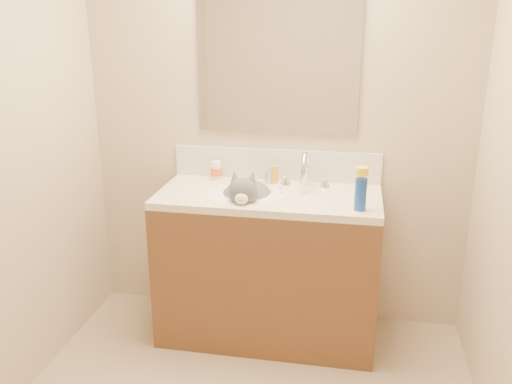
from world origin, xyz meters
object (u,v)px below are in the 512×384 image
at_px(vanity_cabinet, 268,269).
at_px(amber_bottle, 274,174).
at_px(pill_bottle, 216,171).
at_px(spray_can, 360,194).
at_px(cat, 247,199).
at_px(faucet, 305,173).
at_px(silver_jar, 268,177).
at_px(basin, 246,206).

relative_size(vanity_cabinet, amber_bottle, 11.71).
distance_m(pill_bottle, spray_can, 0.91).
relative_size(amber_bottle, spray_can, 0.63).
height_order(cat, amber_bottle, cat).
bearing_deg(vanity_cabinet, amber_bottle, 89.54).
bearing_deg(amber_bottle, spray_can, -37.19).
bearing_deg(pill_bottle, faucet, -7.02).
xyz_separation_m(amber_bottle, spray_can, (0.48, -0.37, 0.03)).
bearing_deg(amber_bottle, silver_jar, 174.93).
relative_size(faucet, amber_bottle, 2.73).
bearing_deg(spray_can, vanity_cabinet, 160.26).
bearing_deg(basin, silver_jar, 69.23).
distance_m(silver_jar, amber_bottle, 0.04).
distance_m(faucet, pill_bottle, 0.53).
xyz_separation_m(vanity_cabinet, silver_jar, (-0.03, 0.20, 0.48)).
bearing_deg(faucet, pill_bottle, 172.98).
height_order(vanity_cabinet, amber_bottle, amber_bottle).
height_order(pill_bottle, amber_bottle, pill_bottle).
xyz_separation_m(basin, cat, (0.00, 0.00, 0.04)).
bearing_deg(spray_can, pill_bottle, 155.58).
height_order(basin, faucet, faucet).
bearing_deg(pill_bottle, amber_bottle, -1.56).
distance_m(basin, cat, 0.04).
height_order(faucet, cat, faucet).
relative_size(silver_jar, amber_bottle, 0.63).
bearing_deg(faucet, amber_bottle, 162.87).
xyz_separation_m(vanity_cabinet, basin, (-0.12, -0.03, 0.38)).
xyz_separation_m(faucet, spray_can, (0.30, -0.31, -0.01)).
height_order(vanity_cabinet, basin, basin).
xyz_separation_m(basin, pill_bottle, (-0.22, 0.23, 0.12)).
distance_m(vanity_cabinet, pill_bottle, 0.64).
bearing_deg(cat, pill_bottle, 130.71).
relative_size(basin, amber_bottle, 4.39).
distance_m(vanity_cabinet, basin, 0.40).
bearing_deg(spray_can, silver_jar, 144.55).
bearing_deg(faucet, basin, -150.88).
height_order(basin, silver_jar, silver_jar).
bearing_deg(amber_bottle, vanity_cabinet, -90.46).
height_order(vanity_cabinet, spray_can, spray_can).
relative_size(vanity_cabinet, basin, 2.67).
relative_size(pill_bottle, spray_can, 0.66).
bearing_deg(spray_can, basin, 166.62).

